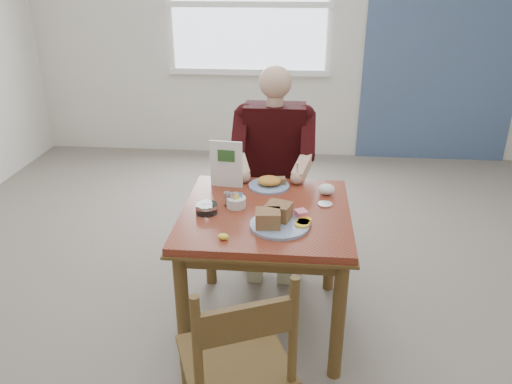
# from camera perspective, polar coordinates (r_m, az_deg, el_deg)

# --- Properties ---
(floor) EXTENTS (6.00, 6.00, 0.00)m
(floor) POSITION_cam_1_polar(r_m,az_deg,el_deg) (3.09, 1.01, -14.63)
(floor) COLOR #71685B
(floor) RESTS_ON ground
(wall_back) EXTENTS (5.50, 0.00, 5.50)m
(wall_back) POSITION_cam_1_polar(r_m,az_deg,el_deg) (5.43, 3.65, 18.51)
(wall_back) COLOR silver
(wall_back) RESTS_ON ground
(accent_panel) EXTENTS (1.60, 0.02, 2.80)m
(accent_panel) POSITION_cam_1_polar(r_m,az_deg,el_deg) (5.59, 21.05, 17.21)
(accent_panel) COLOR #415679
(accent_panel) RESTS_ON ground
(lemon_wedge) EXTENTS (0.05, 0.04, 0.03)m
(lemon_wedge) POSITION_cam_1_polar(r_m,az_deg,el_deg) (2.40, -3.76, -5.11)
(lemon_wedge) COLOR yellow
(lemon_wedge) RESTS_ON table
(napkin) EXTENTS (0.12, 0.10, 0.06)m
(napkin) POSITION_cam_1_polar(r_m,az_deg,el_deg) (2.89, 8.03, 0.31)
(napkin) COLOR white
(napkin) RESTS_ON table
(metal_dish) EXTENTS (0.10, 0.10, 0.01)m
(metal_dish) POSITION_cam_1_polar(r_m,az_deg,el_deg) (2.76, 7.89, -1.40)
(metal_dish) COLOR silver
(metal_dish) RESTS_ON table
(window) EXTENTS (1.72, 0.04, 1.42)m
(window) POSITION_cam_1_polar(r_m,az_deg,el_deg) (5.41, -0.84, 20.66)
(window) COLOR white
(window) RESTS_ON wall_back
(table) EXTENTS (0.92, 0.92, 0.75)m
(table) POSITION_cam_1_polar(r_m,az_deg,el_deg) (2.74, 1.11, -4.18)
(table) COLOR maroon
(table) RESTS_ON ground
(chair_far) EXTENTS (0.42, 0.42, 0.95)m
(chair_far) POSITION_cam_1_polar(r_m,az_deg,el_deg) (3.52, 2.05, -0.31)
(chair_far) COLOR brown
(chair_far) RESTS_ON ground
(chair_near) EXTENTS (0.55, 0.55, 0.95)m
(chair_near) POSITION_cam_1_polar(r_m,az_deg,el_deg) (2.13, -2.12, -19.23)
(chair_near) COLOR brown
(chair_near) RESTS_ON ground
(diner) EXTENTS (0.53, 0.56, 1.39)m
(diner) POSITION_cam_1_polar(r_m,az_deg,el_deg) (3.31, 2.04, 4.29)
(diner) COLOR tan
(diner) RESTS_ON chair_far
(near_plate) EXTENTS (0.33, 0.32, 0.10)m
(near_plate) POSITION_cam_1_polar(r_m,az_deg,el_deg) (2.51, 2.48, -3.09)
(near_plate) COLOR white
(near_plate) RESTS_ON table
(far_plate) EXTENTS (0.28, 0.28, 0.07)m
(far_plate) POSITION_cam_1_polar(r_m,az_deg,el_deg) (2.96, 1.60, 1.05)
(far_plate) COLOR white
(far_plate) RESTS_ON table
(caddy) EXTENTS (0.13, 0.13, 0.08)m
(caddy) POSITION_cam_1_polar(r_m,az_deg,el_deg) (2.71, -2.27, -1.15)
(caddy) COLOR white
(caddy) RESTS_ON table
(shakers) EXTENTS (0.08, 0.04, 0.08)m
(shakers) POSITION_cam_1_polar(r_m,az_deg,el_deg) (2.72, -2.83, -0.82)
(shakers) COLOR white
(shakers) RESTS_ON table
(creamer) EXTENTS (0.13, 0.13, 0.05)m
(creamer) POSITION_cam_1_polar(r_m,az_deg,el_deg) (2.66, -5.68, -1.86)
(creamer) COLOR white
(creamer) RESTS_ON table
(menu) EXTENTS (0.19, 0.03, 0.28)m
(menu) POSITION_cam_1_polar(r_m,az_deg,el_deg) (2.93, -3.42, 3.22)
(menu) COLOR white
(menu) RESTS_ON table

